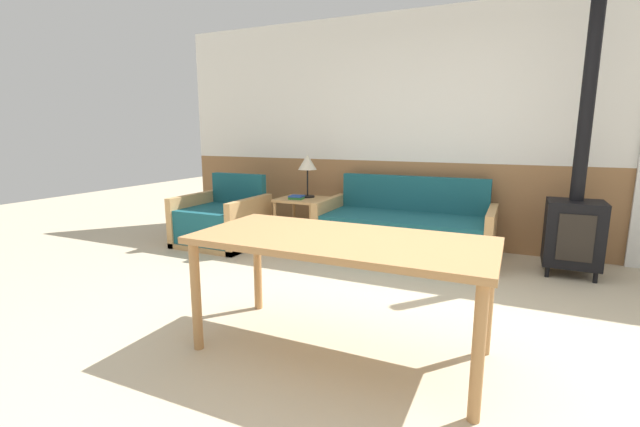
% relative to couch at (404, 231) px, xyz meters
% --- Properties ---
extents(ground_plane, '(16.00, 16.00, 0.00)m').
position_rel_couch_xyz_m(ground_plane, '(0.37, -2.06, -0.26)').
color(ground_plane, beige).
extents(wall_back, '(7.20, 0.06, 2.70)m').
position_rel_couch_xyz_m(wall_back, '(0.37, 0.57, 1.09)').
color(wall_back, '#996B42').
rests_on(wall_back, ground_plane).
extents(couch, '(1.85, 0.85, 0.84)m').
position_rel_couch_xyz_m(couch, '(0.00, 0.00, 0.00)').
color(couch, tan).
rests_on(couch, ground_plane).
extents(armchair, '(0.91, 0.86, 0.82)m').
position_rel_couch_xyz_m(armchair, '(-2.11, -0.46, 0.00)').
color(armchair, tan).
rests_on(armchair, ground_plane).
extents(side_table, '(0.54, 0.54, 0.55)m').
position_rel_couch_xyz_m(side_table, '(-1.26, -0.01, 0.20)').
color(side_table, tan).
rests_on(side_table, ground_plane).
extents(table_lamp, '(0.22, 0.22, 0.52)m').
position_rel_couch_xyz_m(table_lamp, '(-1.23, 0.09, 0.69)').
color(table_lamp, black).
rests_on(table_lamp, side_table).
extents(book_stack, '(0.18, 0.17, 0.04)m').
position_rel_couch_xyz_m(book_stack, '(-1.28, -0.10, 0.31)').
color(book_stack, '#2D7F3D').
rests_on(book_stack, side_table).
extents(dining_table, '(1.76, 0.81, 0.73)m').
position_rel_couch_xyz_m(dining_table, '(0.16, -2.27, 0.39)').
color(dining_table, '#B27F4C').
rests_on(dining_table, ground_plane).
extents(wood_stove, '(0.48, 0.43, 2.51)m').
position_rel_couch_xyz_m(wood_stove, '(1.60, -0.00, 0.35)').
color(wood_stove, black).
rests_on(wood_stove, ground_plane).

